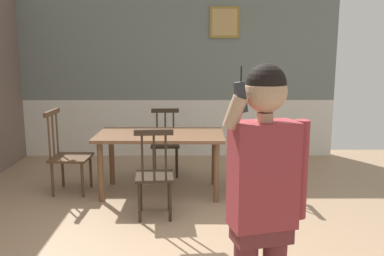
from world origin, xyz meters
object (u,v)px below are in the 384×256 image
at_px(chair_near_window, 68,155).
at_px(chair_opposite_corner, 154,175).
at_px(chair_at_table_head, 165,143).
at_px(person_figure, 264,198).
at_px(dining_table, 160,141).
at_px(chair_by_doorway, 253,157).

bearing_deg(chair_near_window, chair_opposite_corner, 56.78).
bearing_deg(chair_at_table_head, person_figure, 98.81).
bearing_deg(chair_opposite_corner, dining_table, 84.55).
distance_m(chair_near_window, chair_opposite_corner, 1.45).
height_order(chair_near_window, chair_opposite_corner, chair_near_window).
xyz_separation_m(chair_near_window, chair_opposite_corner, (1.18, -0.85, -0.01)).
bearing_deg(chair_at_table_head, dining_table, 86.40).
bearing_deg(chair_by_doorway, chair_near_window, 84.35).
bearing_deg(chair_at_table_head, chair_near_window, 30.84).
xyz_separation_m(chair_near_window, person_figure, (1.98, -3.01, 0.52)).
bearing_deg(dining_table, chair_at_table_head, 89.10).
distance_m(chair_by_doorway, person_figure, 3.04).
height_order(chair_at_table_head, person_figure, person_figure).
xyz_separation_m(chair_by_doorway, chair_opposite_corner, (-1.20, -0.80, 0.01)).
relative_size(chair_near_window, person_figure, 0.61).
bearing_deg(person_figure, chair_by_doorway, -112.31).
height_order(chair_opposite_corner, person_figure, person_figure).
relative_size(chair_near_window, chair_at_table_head, 1.12).
relative_size(chair_at_table_head, chair_opposite_corner, 0.94).
bearing_deg(chair_opposite_corner, chair_by_doorway, 29.25).
height_order(chair_near_window, person_figure, person_figure).
xyz_separation_m(dining_table, person_figure, (0.79, -2.98, 0.34)).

